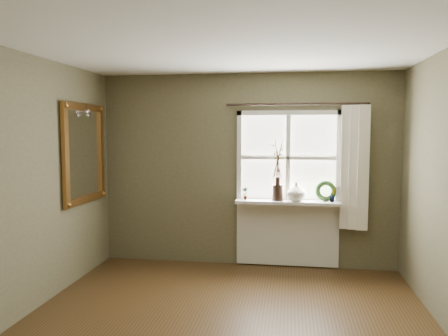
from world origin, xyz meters
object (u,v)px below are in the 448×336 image
cream_vase (296,191)px  gilt_mirror (84,153)px  wreath (326,193)px  dark_jug (278,192)px

cream_vase → gilt_mirror: (-2.63, -0.62, 0.51)m
cream_vase → wreath: cream_vase is taller
dark_jug → wreath: wreath is taller
cream_vase → wreath: 0.38m
cream_vase → gilt_mirror: 2.75m
dark_jug → wreath: (0.62, 0.04, -0.00)m
wreath → gilt_mirror: bearing=-171.4°
dark_jug → gilt_mirror: bearing=-165.4°
wreath → dark_jug: bearing=179.9°
wreath → gilt_mirror: size_ratio=0.22×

